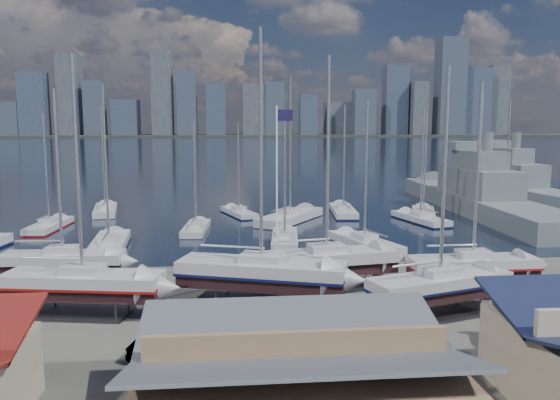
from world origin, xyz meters
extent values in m
plane|color=#605E59|center=(0.00, -10.00, 0.00)|extent=(1400.00, 1400.00, 0.00)
cube|color=#1A293D|center=(0.00, 300.00, -0.15)|extent=(1400.00, 600.00, 0.40)
cube|color=#2D332D|center=(0.00, 560.00, 1.10)|extent=(1400.00, 80.00, 2.20)
cube|color=#3D4756|center=(-230.53, 551.29, 19.33)|extent=(27.05, 22.76, 34.27)
cube|color=#475166|center=(-203.07, 549.89, 34.36)|extent=(26.62, 20.30, 64.32)
cube|color=#595E66|center=(-168.55, 559.47, 44.11)|extent=(22.49, 24.47, 83.83)
cube|color=#3D4756|center=(-141.97, 552.31, 30.18)|extent=(19.55, 21.83, 55.97)
cube|color=#475166|center=(-111.19, 558.58, 20.77)|extent=(26.03, 30.49, 37.14)
cube|color=#595E66|center=(-70.96, 546.95, 46.02)|extent=(21.60, 16.58, 87.63)
cube|color=#3D4756|center=(-45.38, 548.38, 36.00)|extent=(19.42, 28.42, 67.60)
cube|color=#475166|center=(-15.00, 551.59, 29.25)|extent=(20.24, 23.80, 54.09)
cube|color=#595E66|center=(25.78, 548.33, 29.20)|extent=(24.62, 19.72, 54.00)
cube|color=#3D4756|center=(47.64, 546.55, 30.18)|extent=(20.75, 17.93, 55.97)
cube|color=#475166|center=(84.09, 544.87, 23.71)|extent=(18.36, 16.25, 43.03)
cube|color=#595E66|center=(120.24, 563.78, 20.05)|extent=(28.49, 22.03, 35.69)
cube|color=#3D4756|center=(145.71, 546.00, 26.75)|extent=(23.34, 17.87, 49.11)
cube|color=#475166|center=(184.98, 560.84, 40.18)|extent=(25.35, 19.79, 75.95)
cube|color=#595E66|center=(208.39, 554.33, 31.04)|extent=(17.00, 27.45, 57.67)
cube|color=#3D4756|center=(245.53, 554.25, 55.22)|extent=(29.28, 24.05, 106.04)
cube|color=#475166|center=(277.54, 563.71, 39.40)|extent=(30.82, 28.37, 74.41)
cube|color=#595E66|center=(307.39, 565.54, 40.94)|extent=(21.74, 17.03, 77.48)
cube|color=#8C6B4C|center=(0.00, -26.00, 1.50)|extent=(12.00, 8.00, 3.00)
cube|color=slate|center=(0.00, -26.00, 3.54)|extent=(12.60, 8.40, 1.27)
cube|color=#2D2D33|center=(-11.68, -11.82, 0.08)|extent=(5.80, 3.42, 0.16)
cube|color=black|center=(-11.68, -11.82, 1.60)|extent=(10.16, 4.07, 0.79)
cube|color=#B3B3B7|center=(-11.68, -11.82, 2.39)|extent=(10.23, 4.47, 0.79)
cube|color=maroon|center=(-11.68, -11.82, 2.02)|extent=(10.33, 4.52, 0.16)
cube|color=#B3B3B7|center=(-11.68, -11.82, 3.03)|extent=(2.73, 2.07, 0.50)
cylinder|color=#B2B2B7|center=(-11.68, -11.82, 9.46)|extent=(0.22, 0.22, 13.36)
cube|color=#2D2D33|center=(-14.80, -5.29, 0.08)|extent=(4.94, 2.44, 0.16)
cube|color=black|center=(-14.80, -5.29, 1.55)|extent=(8.89, 2.49, 0.70)
cube|color=#B3B3B7|center=(-14.80, -5.29, 2.26)|extent=(8.91, 2.86, 0.70)
cube|color=#B3B3B7|center=(-14.80, -5.29, 2.86)|extent=(2.27, 1.58, 0.50)
cylinder|color=#B2B2B7|center=(-14.80, -5.29, 8.55)|extent=(0.22, 0.22, 11.88)
cube|color=#2D2D33|center=(-0.44, -10.70, 0.08)|extent=(6.69, 4.57, 0.16)
cube|color=black|center=(-0.44, -10.70, 1.65)|extent=(11.40, 5.99, 0.89)
cube|color=#B3B3B7|center=(-0.44, -10.70, 2.54)|extent=(11.54, 6.43, 0.89)
cube|color=#0C113E|center=(-0.44, -10.70, 2.13)|extent=(11.66, 6.50, 0.18)
cube|color=#B3B3B7|center=(-0.44, -10.70, 3.23)|extent=(3.23, 2.64, 0.50)
cylinder|color=#B2B2B7|center=(-0.44, -10.70, 10.49)|extent=(0.22, 0.22, 15.02)
cube|color=#2D2D33|center=(4.50, -7.62, 0.08)|extent=(6.01, 3.49, 0.16)
cube|color=black|center=(4.50, -7.62, 1.61)|extent=(10.55, 4.12, 0.82)
cube|color=#B3B3B7|center=(4.50, -7.62, 2.43)|extent=(10.62, 4.54, 0.82)
cube|color=#B3B3B7|center=(4.50, -7.62, 3.10)|extent=(2.82, 2.13, 0.50)
cylinder|color=#B2B2B7|center=(4.50, -7.62, 9.79)|extent=(0.22, 0.22, 13.88)
cube|color=#2D2D33|center=(10.47, -14.08, 0.08)|extent=(5.66, 3.87, 0.16)
cube|color=black|center=(10.47, -14.08, 1.58)|extent=(9.64, 5.07, 0.75)
cube|color=#B3B3B7|center=(10.47, -14.08, 2.33)|extent=(9.76, 5.44, 0.75)
cube|color=#0C113E|center=(10.47, -14.08, 1.98)|extent=(9.86, 5.50, 0.15)
cube|color=#B3B3B7|center=(10.47, -14.08, 2.96)|extent=(2.73, 2.24, 0.50)
cylinder|color=#B2B2B7|center=(10.47, -14.08, 9.06)|extent=(0.22, 0.22, 12.70)
cube|color=#2D2D33|center=(14.68, -9.60, 0.08)|extent=(4.98, 2.30, 0.16)
cube|color=black|center=(14.68, -9.60, 1.56)|extent=(9.04, 2.19, 0.72)
cube|color=#B3B3B7|center=(14.68, -9.60, 2.28)|extent=(9.04, 2.57, 0.72)
cube|color=maroon|center=(14.68, -9.60, 1.95)|extent=(9.14, 2.60, 0.14)
cube|color=#B3B3B7|center=(14.68, -9.60, 2.90)|extent=(2.27, 1.53, 0.50)
cylinder|color=#B2B2B7|center=(14.68, -9.60, 8.74)|extent=(0.22, 0.22, 12.19)
cube|color=black|center=(-23.19, 18.14, -0.24)|extent=(2.77, 9.32, 0.74)
cube|color=#B3B3B7|center=(-23.19, 18.14, 0.49)|extent=(3.15, 9.34, 0.74)
cube|color=maroon|center=(-23.19, 18.14, 0.15)|extent=(3.19, 9.43, 0.15)
cube|color=#B3B3B7|center=(-23.19, 18.14, 1.11)|extent=(1.69, 2.39, 0.50)
cylinder|color=#B2B2B7|center=(-23.19, 18.14, 7.07)|extent=(0.22, 0.22, 12.41)
cube|color=black|center=(-19.27, 29.20, -0.27)|extent=(4.03, 10.24, 0.80)
cube|color=#B3B3B7|center=(-19.27, 29.20, 0.53)|extent=(4.45, 10.31, 0.80)
cube|color=#B3B3B7|center=(-19.27, 29.20, 1.18)|extent=(2.08, 2.74, 0.50)
cylinder|color=#B2B2B7|center=(-19.27, 29.20, 7.67)|extent=(0.22, 0.22, 13.47)
cube|color=black|center=(-14.02, 6.63, -0.30)|extent=(3.53, 11.09, 0.87)
cube|color=#B3B3B7|center=(-14.02, 6.63, 0.57)|extent=(3.99, 11.13, 0.87)
cube|color=#0C113E|center=(-14.02, 6.63, 0.17)|extent=(4.03, 11.24, 0.17)
cube|color=#B3B3B7|center=(-14.02, 6.63, 1.26)|extent=(2.06, 2.88, 0.50)
cylinder|color=#B2B2B7|center=(-14.02, 6.63, 8.37)|extent=(0.22, 0.22, 14.73)
cube|color=black|center=(-6.27, 15.06, -0.23)|extent=(2.67, 8.72, 0.69)
cube|color=#B3B3B7|center=(-6.27, 15.06, 0.46)|extent=(3.03, 8.75, 0.69)
cube|color=#B3B3B7|center=(-6.27, 15.06, 1.06)|extent=(1.60, 2.25, 0.50)
cylinder|color=#B2B2B7|center=(-6.27, 15.06, 6.61)|extent=(0.22, 0.22, 11.60)
cube|color=black|center=(-1.24, 25.85, -0.22)|extent=(4.64, 8.75, 0.68)
cube|color=#B3B3B7|center=(-1.24, 25.85, 0.46)|extent=(4.98, 8.86, 0.68)
cube|color=#0C113E|center=(-1.24, 25.85, 0.15)|extent=(5.03, 8.95, 0.14)
cube|color=#B3B3B7|center=(-1.24, 25.85, 1.05)|extent=(2.04, 2.48, 0.50)
cylinder|color=#B2B2B7|center=(-1.24, 25.85, 6.57)|extent=(0.22, 0.22, 11.53)
cube|color=black|center=(3.09, 8.38, -0.24)|extent=(3.14, 9.25, 0.73)
cube|color=#B3B3B7|center=(3.09, 8.38, 0.49)|extent=(3.51, 9.30, 0.73)
cube|color=maroon|center=(3.09, 8.38, 0.15)|extent=(3.55, 9.39, 0.15)
cube|color=#B3B3B7|center=(3.09, 8.38, 1.10)|extent=(1.76, 2.42, 0.50)
cylinder|color=#B2B2B7|center=(3.09, 8.38, 6.97)|extent=(0.22, 0.22, 12.25)
cube|color=black|center=(5.03, 20.57, -0.34)|extent=(9.21, 11.91, 0.99)
cube|color=#B3B3B7|center=(5.03, 20.57, 0.64)|extent=(9.64, 12.19, 0.99)
cube|color=#B3B3B7|center=(5.03, 20.57, 1.38)|extent=(3.42, 3.71, 0.50)
cylinder|color=#B2B2B7|center=(5.03, 20.57, 9.45)|extent=(0.22, 0.22, 16.63)
cube|color=black|center=(12.75, 25.35, -0.27)|extent=(3.35, 10.31, 0.81)
cube|color=#B3B3B7|center=(12.75, 25.35, 0.54)|extent=(3.77, 10.35, 0.81)
cube|color=#0C113E|center=(12.75, 25.35, 0.16)|extent=(3.81, 10.45, 0.16)
cube|color=#B3B3B7|center=(12.75, 25.35, 1.19)|extent=(1.93, 2.68, 0.50)
cylinder|color=#B2B2B7|center=(12.75, 25.35, 7.78)|extent=(0.22, 0.22, 13.67)
cube|color=black|center=(10.69, 5.61, -0.27)|extent=(5.43, 10.16, 0.79)
cube|color=#B3B3B7|center=(10.69, 5.61, 0.53)|extent=(5.83, 10.29, 0.79)
cube|color=#B3B3B7|center=(10.69, 5.61, 1.17)|extent=(2.38, 2.89, 0.50)
cylinder|color=#B2B2B7|center=(10.69, 5.61, 7.62)|extent=(0.22, 0.22, 13.40)
cube|color=black|center=(21.03, 18.69, -0.26)|extent=(4.40, 9.87, 0.77)
cube|color=#B3B3B7|center=(21.03, 18.69, 0.51)|extent=(4.79, 9.97, 0.77)
cube|color=#0C113E|center=(21.03, 18.69, 0.16)|extent=(4.84, 10.07, 0.15)
cube|color=#B3B3B7|center=(21.03, 18.69, 1.15)|extent=(2.11, 2.70, 0.50)
cylinder|color=#B2B2B7|center=(21.03, 18.69, 7.38)|extent=(0.22, 0.22, 12.97)
cube|color=black|center=(22.65, 22.10, -0.27)|extent=(5.48, 10.25, 0.80)
cube|color=#B3B3B7|center=(22.65, 22.10, 0.53)|extent=(5.88, 10.38, 0.80)
cube|color=maroon|center=(22.65, 22.10, 0.16)|extent=(5.94, 10.49, 0.16)
cube|color=#B3B3B7|center=(22.65, 22.10, 1.18)|extent=(2.40, 2.91, 0.50)
cylinder|color=#B2B2B7|center=(22.65, 22.10, 7.69)|extent=(0.22, 0.22, 13.52)
cube|color=slate|center=(31.94, 26.36, 0.46)|extent=(8.98, 45.67, 4.09)
cube|color=slate|center=(31.94, 26.36, 4.30)|extent=(6.41, 16.11, 3.60)
cube|color=slate|center=(31.94, 26.36, 7.30)|extent=(4.70, 9.24, 2.40)
cube|color=slate|center=(32.12, 30.89, 9.00)|extent=(5.26, 4.73, 1.20)
cylinder|color=#B2B2B7|center=(31.94, 26.36, 12.50)|extent=(0.30, 0.30, 8.00)
cube|color=slate|center=(43.26, 40.14, 0.43)|extent=(11.69, 42.38, 3.77)
cube|color=slate|center=(43.26, 40.14, 4.11)|extent=(7.08, 15.20, 3.60)
cube|color=slate|center=(43.26, 40.14, 7.11)|extent=(5.00, 8.80, 2.40)
cube|color=slate|center=(42.76, 44.30, 8.81)|extent=(5.16, 4.72, 1.20)
cylinder|color=#B2B2B7|center=(43.26, 40.14, 12.31)|extent=(0.30, 0.30, 8.00)
imported|color=gray|center=(-5.64, -19.31, 0.67)|extent=(4.26, 2.32, 1.33)
imported|color=gray|center=(3.63, -22.04, 0.73)|extent=(4.02, 5.76, 1.46)
imported|color=gray|center=(12.33, -20.18, 0.81)|extent=(2.96, 5.81, 1.61)
cylinder|color=white|center=(0.82, -8.04, 6.63)|extent=(0.12, 0.12, 13.26)
cube|color=#19133D|center=(1.37, -8.04, 12.59)|extent=(1.10, 0.05, 0.77)
camera|label=1|loc=(-2.54, -45.86, 11.88)|focal=35.00mm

